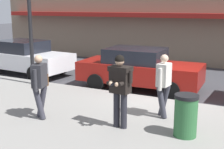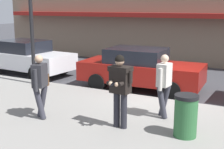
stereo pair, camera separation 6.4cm
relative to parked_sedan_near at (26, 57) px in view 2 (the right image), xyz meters
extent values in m
plane|color=#3D3D42|center=(6.87, -1.05, -0.79)|extent=(80.00, 80.00, 0.00)
cube|color=gray|center=(7.87, -3.90, -0.72)|extent=(32.00, 5.30, 0.14)
cube|color=silver|center=(7.87, -1.00, -0.79)|extent=(28.00, 0.12, 0.01)
cube|color=silver|center=(0.04, 0.00, -0.12)|extent=(4.62, 2.14, 0.70)
cube|color=black|center=(-0.14, 0.01, 0.49)|extent=(2.18, 1.78, 0.52)
cylinder|color=black|center=(1.49, 0.75, -0.47)|extent=(0.65, 0.27, 0.64)
cylinder|color=black|center=(1.37, -0.96, -0.47)|extent=(0.65, 0.27, 0.64)
cylinder|color=black|center=(-1.29, 0.95, -0.47)|extent=(0.65, 0.27, 0.64)
cube|color=maroon|center=(5.72, -0.08, -0.12)|extent=(4.59, 2.05, 0.70)
cube|color=black|center=(5.54, -0.09, 0.49)|extent=(2.15, 1.74, 0.52)
cylinder|color=black|center=(7.07, 0.84, -0.47)|extent=(0.65, 0.25, 0.64)
cylinder|color=black|center=(7.16, -0.87, -0.47)|extent=(0.65, 0.25, 0.64)
cylinder|color=black|center=(4.28, 0.70, -0.47)|extent=(0.65, 0.25, 0.64)
cylinder|color=black|center=(4.37, -1.01, -0.47)|extent=(0.65, 0.25, 0.64)
cylinder|color=#23232B|center=(6.98, -4.13, -0.21)|extent=(0.16, 0.16, 0.88)
cylinder|color=#23232B|center=(6.78, -4.11, -0.21)|extent=(0.16, 0.16, 0.88)
cube|color=black|center=(6.88, -4.12, 0.55)|extent=(0.49, 0.34, 0.64)
cube|color=black|center=(6.88, -4.12, 0.82)|extent=(0.55, 0.39, 0.12)
cylinder|color=black|center=(7.14, -4.14, 0.66)|extent=(0.11, 0.11, 0.30)
cylinder|color=black|center=(7.01, -4.29, 0.51)|extent=(0.13, 0.31, 0.10)
sphere|color=tan|center=(6.93, -4.43, 0.51)|extent=(0.10, 0.10, 0.10)
cylinder|color=black|center=(6.61, -4.09, 0.66)|extent=(0.11, 0.11, 0.30)
cylinder|color=black|center=(6.71, -4.26, 0.51)|extent=(0.13, 0.31, 0.10)
sphere|color=tan|center=(6.77, -4.41, 0.51)|extent=(0.10, 0.10, 0.10)
cube|color=black|center=(6.84, -4.46, 0.51)|extent=(0.09, 0.15, 0.07)
sphere|color=tan|center=(6.87, -4.15, 1.01)|extent=(0.22, 0.22, 0.22)
sphere|color=black|center=(6.87, -4.15, 1.04)|extent=(0.23, 0.23, 0.23)
cylinder|color=#33333D|center=(7.55, -3.01, -0.22)|extent=(0.34, 0.17, 0.87)
cylinder|color=#33333D|center=(7.57, -2.83, -0.22)|extent=(0.34, 0.17, 0.87)
cube|color=silver|center=(7.56, -2.92, 0.51)|extent=(0.31, 0.44, 0.60)
cylinder|color=silver|center=(7.54, -3.17, 0.43)|extent=(0.10, 0.10, 0.58)
cylinder|color=silver|center=(7.58, -2.67, 0.43)|extent=(0.10, 0.10, 0.58)
sphere|color=beige|center=(7.56, -2.92, 0.94)|extent=(0.21, 0.21, 0.21)
cylinder|color=#33333D|center=(4.75, -4.59, -0.22)|extent=(0.35, 0.24, 0.87)
cylinder|color=#33333D|center=(4.70, -4.42, -0.22)|extent=(0.35, 0.24, 0.87)
cube|color=#2D2D33|center=(4.72, -4.50, 0.51)|extent=(0.39, 0.48, 0.60)
cylinder|color=#2D2D33|center=(4.79, -4.74, 0.43)|extent=(0.10, 0.10, 0.58)
cylinder|color=#2D2D33|center=(4.65, -4.26, 0.43)|extent=(0.10, 0.10, 0.58)
sphere|color=tan|center=(4.72, -4.50, 0.94)|extent=(0.21, 0.21, 0.21)
cube|color=brown|center=(4.66, -4.21, 0.31)|extent=(0.18, 0.26, 0.32)
cylinder|color=black|center=(1.98, -1.70, 1.65)|extent=(0.14, 0.14, 4.60)
cylinder|color=#2D6638|center=(8.42, -3.90, -0.20)|extent=(0.52, 0.52, 0.90)
cylinder|color=black|center=(8.42, -3.90, 0.29)|extent=(0.55, 0.55, 0.08)
camera|label=1|loc=(10.03, -10.62, 2.26)|focal=50.00mm
camera|label=2|loc=(10.09, -10.59, 2.26)|focal=50.00mm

